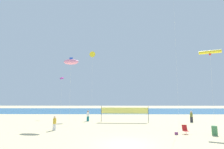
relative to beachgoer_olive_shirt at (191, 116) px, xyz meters
name	(u,v)px	position (x,y,z in m)	size (l,w,h in m)	color
ground_plane	(126,144)	(-10.82, -12.69, -0.90)	(120.00, 120.00, 0.00)	beige
ocean_band	(118,111)	(-10.82, 21.53, -0.89)	(120.00, 20.00, 0.01)	#28608C
beachgoer_olive_shirt	(191,116)	(0.00, 0.00, 0.00)	(0.38, 0.38, 1.68)	#2D2D33
beachgoer_mustard_shirt	(55,123)	(-18.62, -6.87, -0.03)	(0.37, 0.37, 1.61)	white
beachgoer_white_shirt	(88,115)	(-15.90, 0.71, -0.01)	(0.38, 0.38, 1.65)	#19727A
folding_beach_chair	(185,129)	(-4.37, -8.59, -0.43)	(0.52, 0.65, 0.89)	red
trash_barrel	(215,131)	(-1.68, -9.22, -0.44)	(0.54, 0.54, 0.91)	#3F7F4C
volleyball_net	(125,111)	(-10.18, -0.33, 0.73)	(7.19, 0.35, 2.40)	#4C4C51
beach_handbag	(176,133)	(-5.44, -9.03, -0.77)	(0.31, 0.16, 0.25)	#7A3872
kite_yellow_delta	(93,55)	(-16.02, 6.34, 11.14)	(1.18, 0.42, 12.64)	silver
kite_yellow_tube	(210,52)	(0.18, -5.98, 8.43)	(2.44, 1.39, 9.56)	silver
kite_magenta_diamond	(62,78)	(-21.87, 6.06, 6.47)	(0.78, 0.77, 7.67)	silver
kite_pink_inflatable	(71,62)	(-17.86, -3.13, 7.83)	(2.44, 1.35, 9.35)	silver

